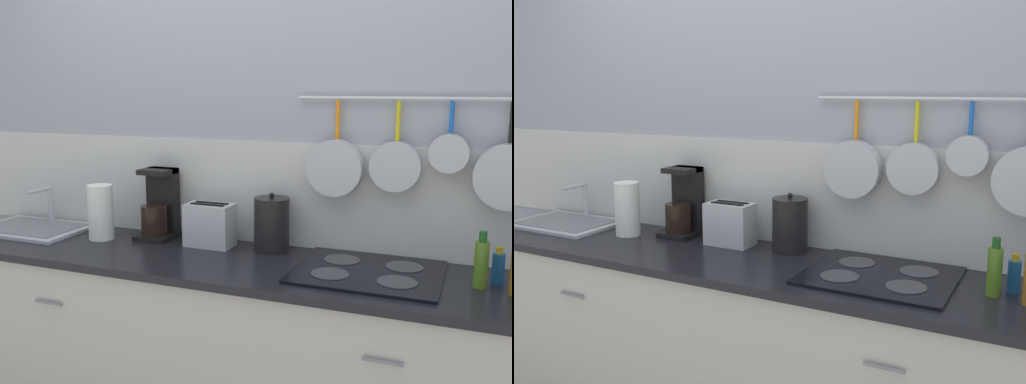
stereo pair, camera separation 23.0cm
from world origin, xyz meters
TOP-DOWN VIEW (x-y plane):
  - wall_back at (0.01, 0.33)m, footprint 7.20×0.15m
  - cabinet_base at (0.00, -0.00)m, footprint 2.84×0.57m
  - countertop at (0.00, 0.00)m, footprint 2.88×0.59m
  - sink_basin at (-1.13, 0.09)m, footprint 0.55×0.39m
  - paper_towel_roll at (-0.69, 0.08)m, footprint 0.12×0.12m
  - coffee_maker at (-0.45, 0.21)m, footprint 0.17×0.19m
  - toaster at (-0.16, 0.16)m, footprint 0.23×0.13m
  - kettle at (0.13, 0.20)m, footprint 0.16×0.16m
  - cooktop at (0.59, 0.04)m, footprint 0.56×0.49m
  - bottle_hot_sauce at (1.00, 0.03)m, footprint 0.05×0.05m
  - bottle_dish_soap at (1.06, 0.10)m, footprint 0.05×0.05m

SIDE VIEW (x-z plane):
  - cabinet_base at x=0.00m, z-range 0.00..0.89m
  - countertop at x=0.00m, z-range 0.89..0.92m
  - cooktop at x=0.59m, z-range 0.92..0.94m
  - sink_basin at x=-1.13m, z-range 0.84..1.04m
  - bottle_dish_soap at x=1.06m, z-range 0.92..1.06m
  - bottle_hot_sauce at x=1.00m, z-range 0.91..1.12m
  - toaster at x=-0.16m, z-range 0.92..1.12m
  - kettle at x=0.13m, z-range 0.91..1.17m
  - paper_towel_roll at x=-0.69m, z-range 0.92..1.19m
  - coffee_maker at x=-0.45m, z-range 0.89..1.23m
  - wall_back at x=0.01m, z-range -0.02..2.58m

